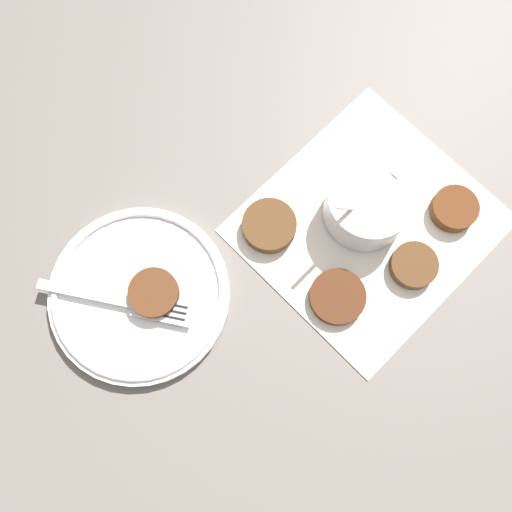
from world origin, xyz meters
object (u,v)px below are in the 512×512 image
Objects in this scene: sauce_bowl at (367,205)px; fritter_on_plate at (154,293)px; serving_plate at (139,294)px; fork at (132,303)px.

sauce_bowl reaches higher than fritter_on_plate.
serving_plate is 0.03m from fritter_on_plate.
serving_plate is 0.02m from fork.
fork is (-0.01, -0.01, 0.01)m from serving_plate.
serving_plate is (-0.27, 0.11, -0.02)m from sauce_bowl.
fritter_on_plate is at bearing -19.85° from fork.
sauce_bowl is 0.55× the size of serving_plate.
fork is at bearing 159.73° from sauce_bowl.
fritter_on_plate is (-0.25, 0.09, -0.00)m from sauce_bowl.
fritter_on_plate is at bearing 159.68° from sauce_bowl.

